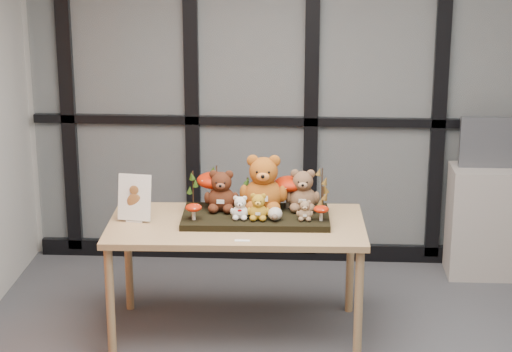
# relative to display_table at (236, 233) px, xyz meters

# --- Properties ---
(room_shell) EXTENTS (5.00, 5.00, 5.00)m
(room_shell) POSITION_rel_display_table_xyz_m (0.89, -1.22, 1.03)
(room_shell) COLOR #B1AEA7
(room_shell) RESTS_ON floor
(glass_partition) EXTENTS (4.90, 0.06, 2.78)m
(glass_partition) POSITION_rel_display_table_xyz_m (0.89, 1.25, 0.77)
(glass_partition) COLOR #2D383F
(glass_partition) RESTS_ON floor
(display_table) EXTENTS (1.55, 0.81, 0.71)m
(display_table) POSITION_rel_display_table_xyz_m (0.00, 0.00, 0.00)
(display_table) COLOR tan
(display_table) RESTS_ON floor
(diorama_tray) EXTENTS (0.89, 0.47, 0.04)m
(diorama_tray) POSITION_rel_display_table_xyz_m (0.11, 0.06, 0.09)
(diorama_tray) COLOR black
(diorama_tray) RESTS_ON display_table
(bear_pooh_yellow) EXTENTS (0.30, 0.27, 0.38)m
(bear_pooh_yellow) POSITION_rel_display_table_xyz_m (0.16, 0.14, 0.30)
(bear_pooh_yellow) COLOR #A35216
(bear_pooh_yellow) RESTS_ON diorama_tray
(bear_brown_medium) EXTENTS (0.22, 0.20, 0.28)m
(bear_brown_medium) POSITION_rel_display_table_xyz_m (-0.10, 0.12, 0.24)
(bear_brown_medium) COLOR #461F10
(bear_brown_medium) RESTS_ON diorama_tray
(bear_tan_back) EXTENTS (0.22, 0.20, 0.28)m
(bear_tan_back) POSITION_rel_display_table_xyz_m (0.39, 0.16, 0.24)
(bear_tan_back) COLOR brown
(bear_tan_back) RESTS_ON diorama_tray
(bear_small_yellow) EXTENTS (0.14, 0.13, 0.18)m
(bear_small_yellow) POSITION_rel_display_table_xyz_m (0.13, -0.03, 0.19)
(bear_small_yellow) COLOR #B7851B
(bear_small_yellow) RESTS_ON diorama_tray
(bear_white_bow) EXTENTS (0.12, 0.11, 0.16)m
(bear_white_bow) POSITION_rel_display_table_xyz_m (0.03, -0.03, 0.18)
(bear_white_bow) COLOR white
(bear_white_bow) RESTS_ON diorama_tray
(bear_beige_small) EXTENTS (0.10, 0.10, 0.13)m
(bear_beige_small) POSITION_rel_display_table_xyz_m (0.41, -0.03, 0.17)
(bear_beige_small) COLOR #8D6E4D
(bear_beige_small) RESTS_ON diorama_tray
(plush_cream_hedgehog) EXTENTS (0.07, 0.06, 0.09)m
(plush_cream_hedgehog) POSITION_rel_display_table_xyz_m (0.23, -0.05, 0.15)
(plush_cream_hedgehog) COLOR beige
(plush_cream_hedgehog) RESTS_ON diorama_tray
(mushroom_back_left) EXTENTS (0.21, 0.21, 0.23)m
(mushroom_back_left) POSITION_rel_display_table_xyz_m (-0.15, 0.20, 0.22)
(mushroom_back_left) COLOR #A51B05
(mushroom_back_left) RESTS_ON diorama_tray
(mushroom_back_right) EXTENTS (0.19, 0.19, 0.21)m
(mushroom_back_right) POSITION_rel_display_table_xyz_m (0.31, 0.20, 0.21)
(mushroom_back_right) COLOR #A51B05
(mushroom_back_right) RESTS_ON diorama_tray
(mushroom_front_left) EXTENTS (0.10, 0.10, 0.11)m
(mushroom_front_left) POSITION_rel_display_table_xyz_m (-0.25, -0.07, 0.16)
(mushroom_front_left) COLOR #A51B05
(mushroom_front_left) RESTS_ON diorama_tray
(mushroom_front_right) EXTENTS (0.09, 0.09, 0.10)m
(mushroom_front_right) POSITION_rel_display_table_xyz_m (0.50, -0.04, 0.15)
(mushroom_front_right) COLOR #A51B05
(mushroom_front_right) RESTS_ON diorama_tray
(sprig_green_far_left) EXTENTS (0.05, 0.05, 0.23)m
(sprig_green_far_left) POSITION_rel_display_table_xyz_m (-0.28, 0.16, 0.22)
(sprig_green_far_left) COLOR #1B3D0E
(sprig_green_far_left) RESTS_ON diorama_tray
(sprig_green_mid_left) EXTENTS (0.05, 0.05, 0.25)m
(sprig_green_mid_left) POSITION_rel_display_table_xyz_m (-0.14, 0.21, 0.23)
(sprig_green_mid_left) COLOR #1B3D0E
(sprig_green_mid_left) RESTS_ON diorama_tray
(sprig_dry_far_right) EXTENTS (0.05, 0.05, 0.26)m
(sprig_dry_far_right) POSITION_rel_display_table_xyz_m (0.51, 0.17, 0.23)
(sprig_dry_far_right) COLOR brown
(sprig_dry_far_right) RESTS_ON diorama_tray
(sprig_dry_mid_right) EXTENTS (0.05, 0.05, 0.18)m
(sprig_dry_mid_right) POSITION_rel_display_table_xyz_m (0.51, 0.05, 0.19)
(sprig_dry_mid_right) COLOR brown
(sprig_dry_mid_right) RESTS_ON diorama_tray
(sprig_green_centre) EXTENTS (0.05, 0.05, 0.18)m
(sprig_green_centre) POSITION_rel_display_table_xyz_m (0.05, 0.23, 0.19)
(sprig_green_centre) COLOR #1B3D0E
(sprig_green_centre) RESTS_ON diorama_tray
(sign_holder) EXTENTS (0.21, 0.09, 0.29)m
(sign_holder) POSITION_rel_display_table_xyz_m (-0.61, -0.00, 0.20)
(sign_holder) COLOR silver
(sign_holder) RESTS_ON display_table
(label_card) EXTENTS (0.09, 0.03, 0.00)m
(label_card) POSITION_rel_display_table_xyz_m (0.06, -0.30, 0.07)
(label_card) COLOR white
(label_card) RESTS_ON display_table
(cabinet) EXTENTS (0.59, 0.34, 0.79)m
(cabinet) POSITION_rel_display_table_xyz_m (1.71, 1.04, -0.26)
(cabinet) COLOR #A59B93
(cabinet) RESTS_ON floor
(monitor) EXTENTS (0.50, 0.05, 0.35)m
(monitor) POSITION_rel_display_table_xyz_m (1.71, 1.06, 0.31)
(monitor) COLOR #4E5056
(monitor) RESTS_ON cabinet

